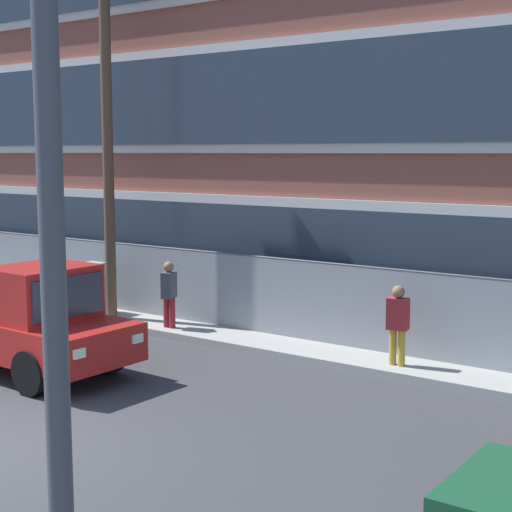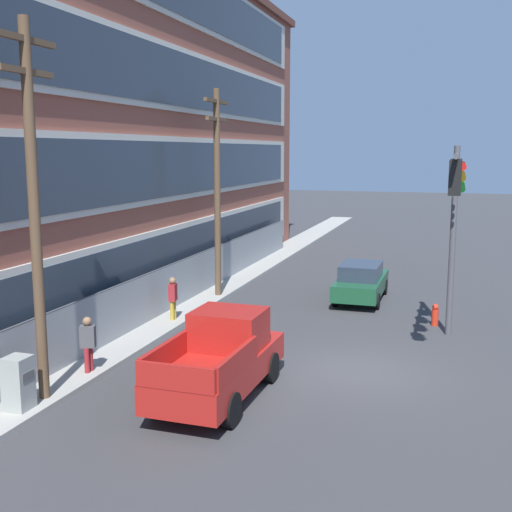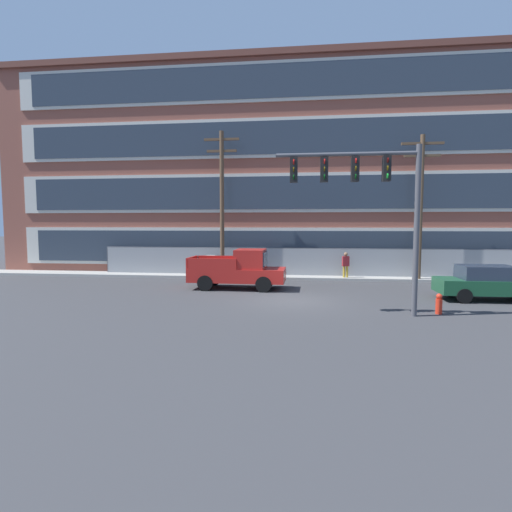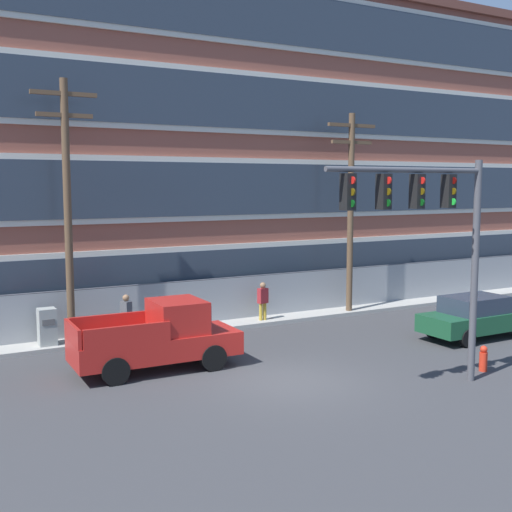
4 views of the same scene
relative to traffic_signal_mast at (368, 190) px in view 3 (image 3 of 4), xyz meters
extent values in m
plane|color=#38383A|center=(-2.80, 2.43, -4.66)|extent=(160.00, 160.00, 0.00)
cube|color=#9E9B93|center=(-2.80, 9.78, -4.58)|extent=(80.00, 1.82, 0.16)
cube|color=brown|center=(-0.88, 15.88, 2.30)|extent=(44.93, 10.38, 13.91)
cube|color=beige|center=(-0.88, 10.63, -2.75)|extent=(41.34, 0.10, 2.50)
cube|color=#2D3844|center=(-0.88, 10.57, -2.75)|extent=(39.54, 0.06, 2.09)
cube|color=beige|center=(-0.88, 10.63, 0.73)|extent=(41.34, 0.10, 2.50)
cube|color=#2D3844|center=(-0.88, 10.57, 0.73)|extent=(39.54, 0.06, 2.09)
cube|color=beige|center=(-0.88, 10.63, 4.21)|extent=(41.34, 0.10, 2.50)
cube|color=#2D3844|center=(-0.88, 10.57, 4.21)|extent=(39.54, 0.06, 2.09)
cube|color=beige|center=(-0.88, 10.63, 7.69)|extent=(41.34, 0.10, 2.50)
cube|color=#2D3844|center=(-0.88, 10.57, 7.69)|extent=(39.54, 0.06, 2.09)
cube|color=brown|center=(-0.88, 15.88, 9.45)|extent=(45.43, 10.88, 0.40)
cube|color=gray|center=(1.21, 10.11, -3.73)|extent=(33.20, 0.04, 1.86)
cylinder|color=#4C4C51|center=(-15.39, 10.11, -3.73)|extent=(0.06, 0.06, 1.86)
cylinder|color=#4C4C51|center=(1.21, 10.11, -2.80)|extent=(33.20, 0.05, 0.05)
cylinder|color=#4C4C51|center=(1.75, 0.00, -1.53)|extent=(0.20, 0.20, 6.26)
cylinder|color=#4C4C51|center=(-0.82, 0.00, 1.30)|extent=(5.15, 0.14, 0.14)
cube|color=black|center=(0.63, 0.00, 0.75)|extent=(0.28, 0.32, 0.90)
cylinder|color=#4B0807|center=(0.63, -0.18, 1.03)|extent=(0.04, 0.18, 0.18)
cylinder|color=#503E08|center=(0.63, -0.18, 0.75)|extent=(0.04, 0.18, 0.18)
cylinder|color=green|center=(0.63, -0.18, 0.47)|extent=(0.04, 0.18, 0.18)
cube|color=black|center=(-0.49, 0.00, 0.75)|extent=(0.28, 0.32, 0.90)
cylinder|color=red|center=(-0.49, -0.18, 1.03)|extent=(0.04, 0.18, 0.18)
cylinder|color=#503E08|center=(-0.49, -0.18, 0.75)|extent=(0.04, 0.18, 0.18)
cylinder|color=#0A4011|center=(-0.49, -0.18, 0.47)|extent=(0.04, 0.18, 0.18)
cube|color=black|center=(-1.61, 0.00, 0.75)|extent=(0.28, 0.32, 0.90)
cylinder|color=red|center=(-1.61, -0.18, 1.03)|extent=(0.04, 0.18, 0.18)
cylinder|color=#503E08|center=(-1.61, -0.18, 0.75)|extent=(0.04, 0.18, 0.18)
cylinder|color=#0A4011|center=(-1.61, -0.18, 0.47)|extent=(0.04, 0.18, 0.18)
cube|color=black|center=(-2.73, 0.00, 0.75)|extent=(0.28, 0.32, 0.90)
cylinder|color=red|center=(-2.73, -0.18, 1.03)|extent=(0.04, 0.18, 0.18)
cylinder|color=#503E08|center=(-2.73, -0.18, 0.75)|extent=(0.04, 0.18, 0.18)
cylinder|color=#0A4011|center=(-2.73, -0.18, 0.47)|extent=(0.04, 0.18, 0.18)
cube|color=#AD1E19|center=(-5.78, 5.36, -3.91)|extent=(5.02, 2.01, 0.70)
cube|color=#AD1E19|center=(-5.08, 5.34, -3.07)|extent=(1.53, 1.79, 0.98)
cube|color=#283342|center=(-4.31, 5.33, -3.07)|extent=(0.09, 1.57, 0.74)
cube|color=#AD1E19|center=(-6.88, 6.28, -3.28)|extent=(2.49, 0.17, 0.56)
cube|color=#AD1E19|center=(-6.92, 4.49, -3.28)|extent=(2.49, 0.17, 0.56)
cube|color=#AD1E19|center=(-8.23, 5.41, -3.28)|extent=(0.14, 1.83, 0.56)
cylinder|color=black|center=(-4.26, 6.20, -4.26)|extent=(0.81, 0.28, 0.80)
cylinder|color=black|center=(-4.30, 4.45, -4.26)|extent=(0.81, 0.28, 0.80)
cylinder|color=black|center=(-7.25, 6.26, -4.26)|extent=(0.81, 0.28, 0.80)
cylinder|color=black|center=(-7.29, 4.52, -4.26)|extent=(0.81, 0.28, 0.80)
cube|color=white|center=(-3.25, 5.97, -3.80)|extent=(0.07, 0.24, 0.16)
cube|color=white|center=(-3.28, 4.64, -3.80)|extent=(0.07, 0.24, 0.16)
cube|color=#194C2D|center=(5.91, 3.54, -4.02)|extent=(4.47, 1.77, 0.64)
cube|color=#283342|center=(5.73, 3.53, -3.40)|extent=(2.24, 1.55, 0.60)
cylinder|color=black|center=(4.53, 4.34, -4.34)|extent=(0.64, 0.20, 0.64)
cylinder|color=black|center=(4.53, 2.72, -4.34)|extent=(0.64, 0.20, 0.64)
cylinder|color=brown|center=(-7.38, 9.30, -0.13)|extent=(0.26, 0.26, 9.06)
cube|color=brown|center=(-7.38, 9.30, 3.90)|extent=(2.18, 0.14, 0.14)
cube|color=brown|center=(-7.38, 9.30, 3.20)|extent=(1.85, 0.14, 0.14)
cylinder|color=brown|center=(4.42, 9.26, -0.39)|extent=(0.26, 0.26, 8.53)
cube|color=brown|center=(4.42, 9.26, 3.37)|extent=(2.38, 0.14, 0.14)
cube|color=brown|center=(4.42, 9.26, 2.67)|extent=(2.02, 0.14, 0.14)
cube|color=#939993|center=(-8.17, 9.42, -3.95)|extent=(0.58, 0.55, 1.42)
cube|color=#515151|center=(-8.17, 9.13, -3.67)|extent=(0.41, 0.02, 0.20)
cylinder|color=maroon|center=(-5.55, 9.26, -4.23)|extent=(0.14, 0.14, 0.85)
cylinder|color=maroon|center=(-5.37, 9.26, -4.23)|extent=(0.14, 0.14, 0.85)
cube|color=#4C4C51|center=(-5.46, 9.26, -3.51)|extent=(0.35, 0.46, 0.60)
sphere|color=#8C6647|center=(-5.46, 9.26, -3.09)|extent=(0.24, 0.24, 0.24)
cylinder|color=#B7932D|center=(0.12, 9.37, -4.23)|extent=(0.14, 0.14, 0.85)
cylinder|color=#B7932D|center=(0.30, 9.37, -4.23)|extent=(0.14, 0.14, 0.85)
cube|color=maroon|center=(0.21, 9.37, -3.51)|extent=(0.44, 0.31, 0.60)
sphere|color=#8C6647|center=(0.21, 9.37, -3.09)|extent=(0.24, 0.24, 0.24)
cylinder|color=red|center=(2.78, 0.47, -4.37)|extent=(0.24, 0.24, 0.58)
sphere|color=red|center=(2.78, 0.47, -3.99)|extent=(0.22, 0.22, 0.22)
camera|label=1|loc=(6.47, -3.89, -0.50)|focal=55.00mm
camera|label=2|loc=(-20.02, -0.09, 1.45)|focal=45.00mm
camera|label=3|loc=(-2.34, -15.14, -1.24)|focal=28.00mm
camera|label=4|loc=(-12.28, -12.63, 0.94)|focal=45.00mm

